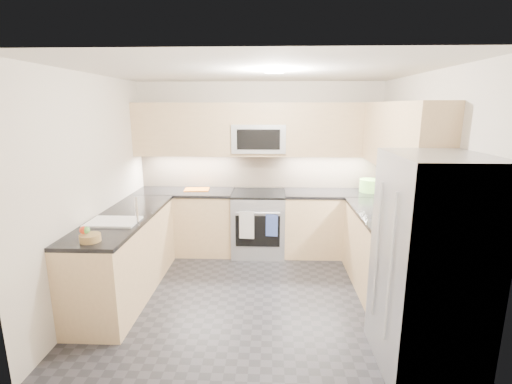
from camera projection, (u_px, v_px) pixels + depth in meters
name	position (u px, v px, depth m)	size (l,w,h in m)	color
floor	(255.00, 294.00, 4.35)	(3.60, 3.20, 0.00)	#242429
ceiling	(255.00, 71.00, 3.78)	(3.60, 3.20, 0.02)	beige
wall_back	(259.00, 167.00, 5.62)	(3.60, 0.02, 2.50)	beige
wall_front	(245.00, 243.00, 2.51)	(3.60, 0.02, 2.50)	beige
wall_left	(94.00, 189.00, 4.13)	(0.02, 3.20, 2.50)	beige
wall_right	(421.00, 192.00, 3.99)	(0.02, 3.20, 2.50)	beige
base_cab_back_left	(186.00, 222.00, 5.55)	(1.42, 0.60, 0.90)	#D8B582
base_cab_back_right	(332.00, 224.00, 5.47)	(1.42, 0.60, 0.90)	#D8B582
base_cab_right	(383.00, 255.00, 4.33)	(0.60, 1.70, 0.90)	#D8B582
base_cab_peninsula	(126.00, 256.00, 4.30)	(0.60, 2.00, 0.90)	#D8B582
countertop_back_left	(185.00, 192.00, 5.45)	(1.42, 0.63, 0.04)	black
countertop_back_right	(334.00, 193.00, 5.36)	(1.42, 0.63, 0.04)	black
countertop_right	(386.00, 217.00, 4.23)	(0.63, 1.70, 0.04)	black
countertop_peninsula	(123.00, 218.00, 4.20)	(0.63, 2.00, 0.04)	black
upper_cab_back	(259.00, 129.00, 5.32)	(3.60, 0.35, 0.75)	#D8B582
upper_cab_right	(401.00, 136.00, 4.14)	(0.35, 1.95, 0.75)	#D8B582
backsplash_back	(259.00, 171.00, 5.63)	(3.60, 0.01, 0.51)	tan
backsplash_right	(406.00, 188.00, 4.45)	(0.01, 2.30, 0.51)	tan
gas_range	(258.00, 224.00, 5.48)	(0.76, 0.65, 0.91)	#9FA1A7
range_cooktop	(259.00, 193.00, 5.38)	(0.76, 0.65, 0.03)	black
oven_door_glass	(258.00, 231.00, 5.16)	(0.62, 0.02, 0.45)	black
oven_handle	(258.00, 213.00, 5.08)	(0.02, 0.02, 0.60)	#B2B5BA
microwave	(259.00, 138.00, 5.32)	(0.76, 0.40, 0.40)	#ACB0B5
microwave_door	(258.00, 140.00, 5.13)	(0.60, 0.01, 0.28)	black
refrigerator	(429.00, 266.00, 2.97)	(0.70, 0.90, 1.80)	#9D9FA5
fridge_handle_left	(390.00, 269.00, 2.80)	(0.02, 0.02, 1.20)	#B2B5BA
fridge_handle_right	(377.00, 251.00, 3.15)	(0.02, 0.02, 1.20)	#B2B5BA
sink_basin	(114.00, 228.00, 3.96)	(0.52, 0.38, 0.16)	white
faucet	(136.00, 210.00, 3.91)	(0.03, 0.03, 0.28)	silver
utensil_bowl	(371.00, 186.00, 5.36)	(0.32, 0.32, 0.18)	#6FB24C
cutting_board	(197.00, 189.00, 5.50)	(0.36, 0.25, 0.01)	#C35912
fruit_basket	(90.00, 238.00, 3.39)	(0.19, 0.19, 0.07)	#A07E4A
fruit_apple	(84.00, 230.00, 3.35)	(0.07, 0.07, 0.07)	red
fruit_pear	(86.00, 230.00, 3.36)	(0.07, 0.07, 0.07)	#57A747
dish_towel_check	(247.00, 225.00, 5.11)	(0.21, 0.02, 0.39)	silver
dish_towel_blue	(272.00, 225.00, 5.10)	(0.16, 0.01, 0.31)	#374C97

